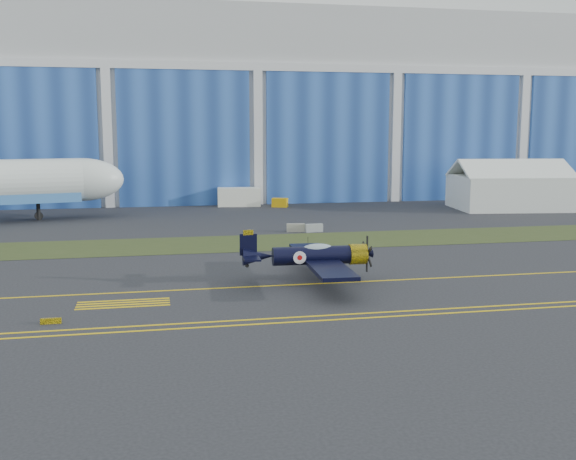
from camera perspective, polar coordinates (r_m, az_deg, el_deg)
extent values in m
plane|color=#2B2C31|center=(55.83, 5.38, -3.23)|extent=(260.00, 260.00, 0.00)
cube|color=#475128|center=(69.12, 2.03, -0.91)|extent=(260.00, 10.00, 0.02)
cube|color=silver|center=(125.38, -4.22, 10.16)|extent=(220.00, 45.00, 30.00)
cube|color=#244794|center=(102.76, -2.56, 7.75)|extent=(220.00, 0.60, 20.00)
cube|color=silver|center=(103.12, -2.59, 13.65)|extent=(220.00, 0.70, 1.20)
cube|color=yellow|center=(51.18, 7.00, -4.32)|extent=(200.00, 0.20, 0.02)
cube|color=yellow|center=(42.55, 11.07, -7.06)|extent=(80.00, 0.20, 0.02)
cube|color=yellow|center=(43.44, 10.57, -6.72)|extent=(80.00, 0.20, 0.02)
cube|color=yellow|center=(42.25, -19.44, -7.28)|extent=(1.20, 0.15, 0.35)
cube|color=white|center=(100.75, -4.16, 2.81)|extent=(6.57, 3.20, 2.75)
cube|color=#EBB10E|center=(99.30, -0.69, 2.33)|extent=(2.61, 2.14, 1.31)
cube|color=gray|center=(116.37, 21.43, 2.74)|extent=(2.97, 1.89, 1.67)
cube|color=gray|center=(75.22, 0.65, 0.19)|extent=(2.07, 0.90, 0.90)
cube|color=gray|center=(75.10, 2.20, 0.17)|extent=(2.06, 0.84, 0.90)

